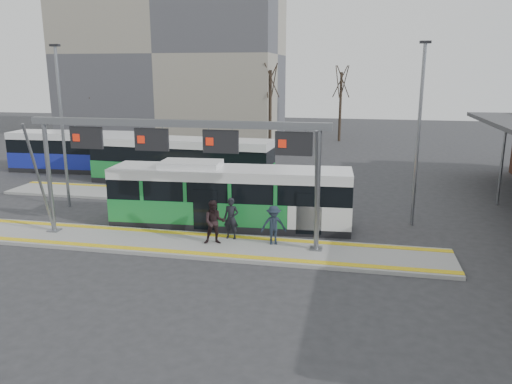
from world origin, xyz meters
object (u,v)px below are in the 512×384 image
passenger_a (231,218)px  passenger_c (274,225)px  passenger_b (214,222)px  gantry (177,145)px  hero_bus (230,197)px

passenger_a → passenger_c: bearing=-7.1°
passenger_b → passenger_c: size_ratio=1.13×
passenger_c → gantry: bearing=169.8°
hero_bus → passenger_a: (0.64, -2.23, -0.37)m
gantry → passenger_a: (2.09, 0.68, -3.24)m
gantry → passenger_b: size_ratio=6.87×
hero_bus → passenger_b: hero_bus is taller
gantry → hero_bus: gantry is taller
passenger_b → passenger_c: (2.46, 0.45, -0.11)m
gantry → passenger_a: bearing=17.9°
passenger_c → passenger_b: bearing=175.4°
hero_bus → passenger_c: 3.66m
hero_bus → passenger_a: bearing=-77.6°
gantry → hero_bus: bearing=63.5°
passenger_a → gantry: bearing=-159.0°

